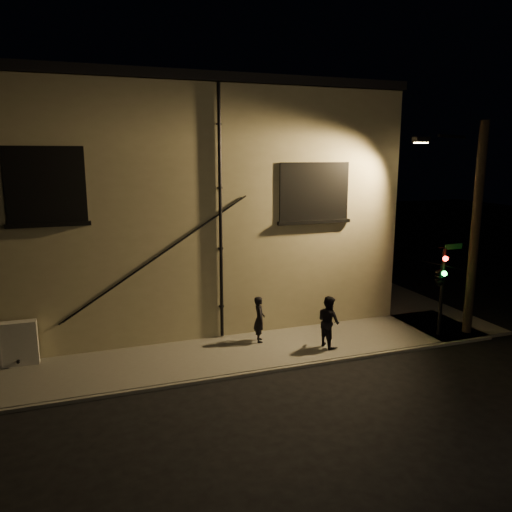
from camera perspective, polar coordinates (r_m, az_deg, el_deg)
name	(u,v)px	position (r m, az deg, el deg)	size (l,w,h in m)	color
ground	(306,366)	(15.46, 5.74, -12.41)	(90.00, 90.00, 0.00)	black
sidewalk	(287,316)	(19.64, 3.53, -6.89)	(21.00, 16.00, 0.12)	#57554E
building	(156,198)	(22.04, -11.36, 6.48)	(16.20, 12.23, 8.80)	tan
utility_cabinet	(1,345)	(16.57, -27.17, -9.07)	(2.02, 0.34, 1.33)	#B2B1A9
pedestrian_a	(259,319)	(16.69, 0.39, -7.22)	(0.56, 0.37, 1.55)	black
pedestrian_b	(329,321)	(16.41, 8.30, -7.41)	(0.82, 0.64, 1.69)	black
traffic_signal	(440,276)	(17.87, 20.32, -2.17)	(1.32, 1.87, 3.18)	black
streetlamp_pole	(472,226)	(18.44, 23.49, 3.21)	(2.03, 1.39, 7.36)	black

